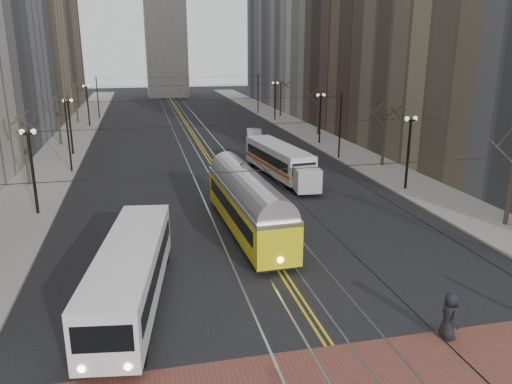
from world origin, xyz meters
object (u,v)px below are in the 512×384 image
sedan_grey (279,152)px  sedan_silver (254,136)px  cargo_van (302,177)px  pedestrian_a (449,316)px  streetcar (248,209)px  rear_bus (278,161)px  transit_bus (131,276)px

sedan_grey → sedan_silver: size_ratio=1.00×
cargo_van → pedestrian_a: 21.35m
cargo_van → pedestrian_a: (-0.99, -21.32, -0.10)m
streetcar → sedan_silver: 29.99m
sedan_grey → rear_bus: bearing=-106.4°
streetcar → rear_bus: streetcar is taller
sedan_grey → pedestrian_a: bearing=-93.8°
pedestrian_a → rear_bus: bearing=-1.4°
rear_bus → transit_bus: bearing=-127.6°
cargo_van → transit_bus: bearing=-125.3°
rear_bus → sedan_grey: rear_bus is taller
rear_bus → sedan_silver: (1.49, 16.13, -0.58)m
transit_bus → rear_bus: transit_bus is taller
rear_bus → sedan_silver: 16.21m
streetcar → cargo_van: 10.32m
rear_bus → pedestrian_a: (-0.31, -26.09, -0.42)m
sedan_grey → streetcar: bearing=-110.8°
streetcar → rear_bus: size_ratio=1.20×
transit_bus → cargo_van: transit_bus is taller
streetcar → sedan_silver: size_ratio=2.59×
transit_bus → sedan_silver: size_ratio=2.30×
rear_bus → sedan_grey: bearing=66.7°
streetcar → pedestrian_a: streetcar is taller
rear_bus → cargo_van: bearing=-88.7°
streetcar → rear_bus: bearing=64.6°
streetcar → cargo_van: bearing=50.7°
transit_bus → streetcar: bearing=56.7°
sedan_grey → pedestrian_a: pedestrian_a is taller
rear_bus → cargo_van: 4.82m
rear_bus → pedestrian_a: bearing=-97.5°
transit_bus → streetcar: 10.24m
transit_bus → sedan_grey: (14.17, 26.90, -0.58)m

